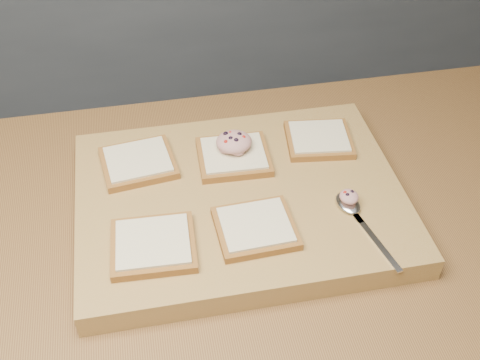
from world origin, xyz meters
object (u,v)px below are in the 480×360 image
object	(u,v)px
bread_far_center	(234,156)
cutting_board	(240,201)
spoon	(352,209)
tuna_salad_dollop	(234,142)

from	to	relation	value
bread_far_center	cutting_board	bearing A→B (deg)	-93.29
bread_far_center	spoon	world-z (taller)	bread_far_center
bread_far_center	tuna_salad_dollop	bearing A→B (deg)	76.96
cutting_board	spoon	size ratio (longest dim) A/B	3.04
bread_far_center	spoon	bearing A→B (deg)	-44.50
bread_far_center	spoon	xyz separation A→B (m)	(0.16, -0.16, -0.00)
tuna_salad_dollop	spoon	world-z (taller)	tuna_salad_dollop
bread_far_center	spoon	size ratio (longest dim) A/B	0.72
cutting_board	tuna_salad_dollop	size ratio (longest dim) A/B	8.59
cutting_board	tuna_salad_dollop	xyz separation A→B (m)	(0.01, 0.09, 0.05)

